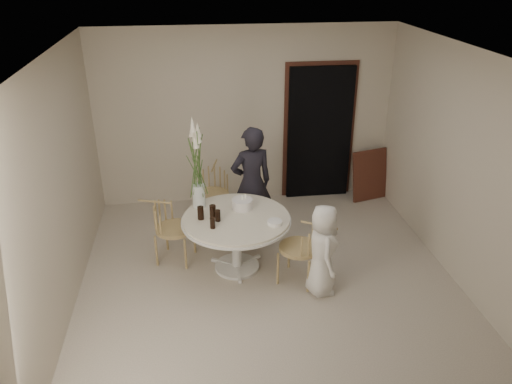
{
  "coord_description": "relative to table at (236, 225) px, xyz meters",
  "views": [
    {
      "loc": [
        -0.81,
        -5.01,
        3.62
      ],
      "look_at": [
        -0.1,
        0.3,
        1.02
      ],
      "focal_mm": 35.0,
      "sensor_mm": 36.0,
      "label": 1
    }
  ],
  "objects": [
    {
      "name": "flower_vase",
      "position": [
        -0.43,
        0.34,
        0.67
      ],
      "size": [
        0.16,
        0.16,
        1.17
      ],
      "rotation": [
        0.0,
        0.0,
        0.36
      ],
      "color": "silver",
      "rests_on": "table"
    },
    {
      "name": "birthday_cake",
      "position": [
        0.1,
        0.21,
        0.18
      ],
      "size": [
        0.26,
        0.26,
        0.17
      ],
      "rotation": [
        0.0,
        0.0,
        0.1
      ],
      "color": "white",
      "rests_on": "table"
    },
    {
      "name": "cola_tumbler_b",
      "position": [
        -0.22,
        -0.06,
        0.18
      ],
      "size": [
        0.08,
        0.08,
        0.14
      ],
      "primitive_type": "cylinder",
      "rotation": [
        0.0,
        0.0,
        -0.19
      ],
      "color": "black",
      "rests_on": "table"
    },
    {
      "name": "plate_stack",
      "position": [
        0.43,
        -0.23,
        0.14
      ],
      "size": [
        0.22,
        0.22,
        0.04
      ],
      "primitive_type": "cylinder",
      "rotation": [
        0.0,
        0.0,
        -0.3
      ],
      "color": "white",
      "rests_on": "table"
    },
    {
      "name": "room_shell",
      "position": [
        0.35,
        -0.25,
        1.0
      ],
      "size": [
        4.5,
        4.5,
        4.5
      ],
      "color": "silver",
      "rests_on": "ground"
    },
    {
      "name": "picture_frame",
      "position": [
        2.3,
        1.7,
        -0.21
      ],
      "size": [
        0.64,
        0.33,
        0.81
      ],
      "primitive_type": "cube",
      "rotation": [
        -0.17,
        0.0,
        0.26
      ],
      "color": "#54281C",
      "rests_on": "ground"
    },
    {
      "name": "ground",
      "position": [
        0.35,
        -0.25,
        -0.62
      ],
      "size": [
        4.5,
        4.5,
        0.0
      ],
      "primitive_type": "plane",
      "color": "beige",
      "rests_on": "ground"
    },
    {
      "name": "chair_right",
      "position": [
        0.81,
        -0.4,
        -0.08
      ],
      "size": [
        0.62,
        0.61,
        0.83
      ],
      "rotation": [
        0.0,
        0.0,
        -2.12
      ],
      "color": "tan",
      "rests_on": "ground"
    },
    {
      "name": "cola_tumbler_c",
      "position": [
        -0.42,
        0.01,
        0.2
      ],
      "size": [
        0.08,
        0.08,
        0.16
      ],
      "primitive_type": "cylinder",
      "rotation": [
        0.0,
        0.0,
        0.0
      ],
      "color": "black",
      "rests_on": "table"
    },
    {
      "name": "girl",
      "position": [
        0.29,
        0.8,
        0.18
      ],
      "size": [
        0.65,
        0.5,
        1.59
      ],
      "primitive_type": "imported",
      "rotation": [
        0.0,
        0.0,
        3.37
      ],
      "color": "black",
      "rests_on": "ground"
    },
    {
      "name": "cola_tumbler_d",
      "position": [
        -0.28,
        0.02,
        0.2
      ],
      "size": [
        0.09,
        0.09,
        0.16
      ],
      "primitive_type": "cylinder",
      "rotation": [
        0.0,
        0.0,
        -0.25
      ],
      "color": "black",
      "rests_on": "table"
    },
    {
      "name": "cola_tumbler_a",
      "position": [
        -0.29,
        -0.23,
        0.18
      ],
      "size": [
        0.08,
        0.08,
        0.13
      ],
      "primitive_type": "cylinder",
      "rotation": [
        0.0,
        0.0,
        0.27
      ],
      "color": "black",
      "rests_on": "table"
    },
    {
      "name": "table",
      "position": [
        0.0,
        0.0,
        0.0
      ],
      "size": [
        1.33,
        1.33,
        0.73
      ],
      "color": "silver",
      "rests_on": "ground"
    },
    {
      "name": "chair_far",
      "position": [
        -0.2,
        1.34,
        -0.08
      ],
      "size": [
        0.52,
        0.55,
        0.83
      ],
      "rotation": [
        0.0,
        0.0,
        -0.22
      ],
      "color": "tan",
      "rests_on": "ground"
    },
    {
      "name": "door_trim",
      "position": [
        1.5,
        1.98,
        0.49
      ],
      "size": [
        1.12,
        0.03,
        2.22
      ],
      "primitive_type": "cube",
      "color": "#54281C",
      "rests_on": "ground"
    },
    {
      "name": "boy",
      "position": [
        0.92,
        -0.59,
        -0.06
      ],
      "size": [
        0.36,
        0.55,
        1.11
      ],
      "primitive_type": "imported",
      "rotation": [
        0.0,
        0.0,
        1.56
      ],
      "color": "white",
      "rests_on": "ground"
    },
    {
      "name": "doorway",
      "position": [
        1.5,
        1.94,
        0.43
      ],
      "size": [
        1.0,
        0.1,
        2.1
      ],
      "primitive_type": "cube",
      "color": "black",
      "rests_on": "ground"
    },
    {
      "name": "chair_left",
      "position": [
        -0.87,
        0.34,
        -0.08
      ],
      "size": [
        0.58,
        0.56,
        0.83
      ],
      "rotation": [
        0.0,
        0.0,
        1.25
      ],
      "color": "tan",
      "rests_on": "ground"
    }
  ]
}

